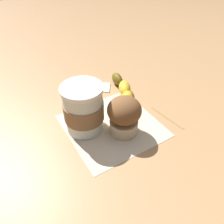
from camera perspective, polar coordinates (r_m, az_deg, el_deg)
ground_plane at (r=0.56m, az=0.00°, el=-3.54°), size 3.00×3.00×0.00m
paper_napkin at (r=0.56m, az=0.00°, el=-3.48°), size 0.25×0.25×0.00m
coffee_cup at (r=0.52m, az=-7.42°, el=0.81°), size 0.10×0.10×0.12m
muffin at (r=0.51m, az=3.19°, el=-0.72°), size 0.08×0.08×0.10m
banana at (r=0.64m, az=2.94°, el=4.89°), size 0.15×0.18×0.04m
sugar_packet at (r=0.69m, az=-1.93°, el=6.54°), size 0.06×0.06×0.01m
wooden_stirrer at (r=0.60m, az=14.10°, el=-1.33°), size 0.01×0.11×0.00m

